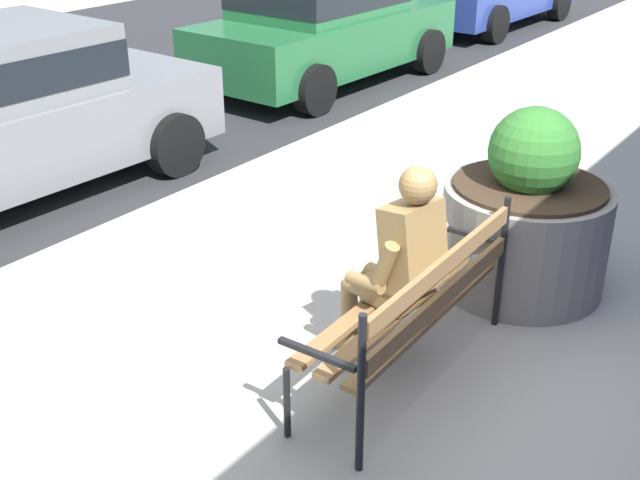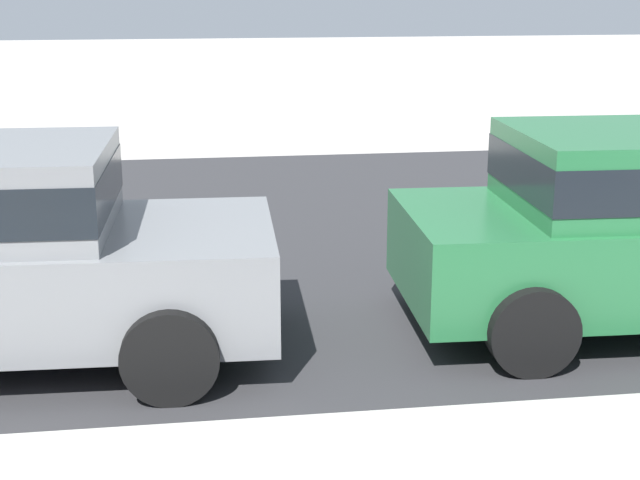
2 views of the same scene
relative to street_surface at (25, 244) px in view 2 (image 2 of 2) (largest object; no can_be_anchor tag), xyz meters
The scene contains 1 object.
street_surface is the anchor object (origin of this frame).
Camera 2 is at (1.72, -2.10, 2.68)m, focal length 52.37 mm.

